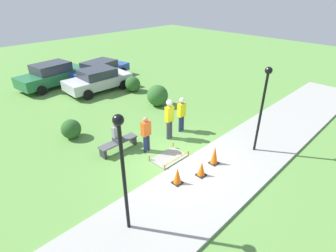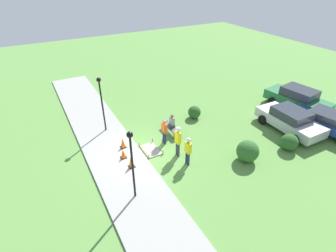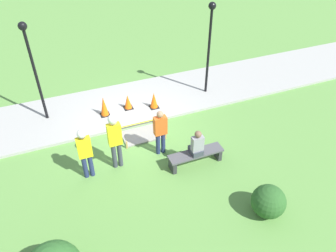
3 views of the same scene
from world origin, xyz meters
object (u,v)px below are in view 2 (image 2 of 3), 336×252
at_px(lamppost_near, 132,156).
at_px(parked_car_blue, 329,122).
at_px(traffic_cone_near_patch, 123,143).
at_px(worker_supervisor, 178,139).
at_px(bystander_in_orange_shirt, 164,130).
at_px(park_bench, 171,128).
at_px(lamppost_far, 101,97).
at_px(parked_car_green, 298,99).
at_px(traffic_cone_far_patch, 123,154).
at_px(worker_assistant, 188,149).
at_px(traffic_cone_sidewalk_edge, 131,161).
at_px(parked_car_silver, 290,120).
at_px(person_seated_on_bench, 172,122).

distance_m(lamppost_near, parked_car_blue, 13.40).
height_order(traffic_cone_near_patch, worker_supervisor, worker_supervisor).
bearing_deg(worker_supervisor, bystander_in_orange_shirt, -176.83).
bearing_deg(bystander_in_orange_shirt, parked_car_blue, 68.41).
relative_size(park_bench, bystander_in_orange_shirt, 1.07).
height_order(lamppost_far, parked_car_green, lamppost_far).
relative_size(traffic_cone_far_patch, worker_assistant, 0.33).
bearing_deg(traffic_cone_sidewalk_edge, lamppost_near, -17.33).
distance_m(worker_assistant, parked_car_silver, 7.80).
xyz_separation_m(traffic_cone_far_patch, parked_car_green, (0.49, 13.75, 0.44)).
bearing_deg(traffic_cone_far_patch, worker_supervisor, 67.45).
height_order(bystander_in_orange_shirt, lamppost_far, lamppost_far).
bearing_deg(parked_car_silver, person_seated_on_bench, -114.80).
distance_m(bystander_in_orange_shirt, lamppost_near, 4.89).
bearing_deg(lamppost_near, parked_car_blue, 87.03).
bearing_deg(parked_car_green, bystander_in_orange_shirt, -101.82).
height_order(traffic_cone_far_patch, traffic_cone_sidewalk_edge, traffic_cone_sidewalk_edge).
xyz_separation_m(bystander_in_orange_shirt, parked_car_silver, (2.57, 7.96, -0.16)).
xyz_separation_m(worker_supervisor, lamppost_far, (-4.54, -2.85, 1.32)).
bearing_deg(lamppost_near, parked_car_green, 99.90).
relative_size(lamppost_far, parked_car_blue, 0.74).
bearing_deg(parked_car_blue, parked_car_green, 150.63).
height_order(traffic_cone_sidewalk_edge, parked_car_green, parked_car_green).
bearing_deg(lamppost_far, lamppost_near, -4.72).
bearing_deg(park_bench, bystander_in_orange_shirt, -47.61).
height_order(traffic_cone_near_patch, parked_car_blue, parked_car_blue).
xyz_separation_m(worker_supervisor, parked_car_green, (-0.70, 10.90, -0.36)).
relative_size(traffic_cone_near_patch, traffic_cone_far_patch, 1.13).
bearing_deg(traffic_cone_near_patch, lamppost_far, -172.33).
xyz_separation_m(person_seated_on_bench, worker_supervisor, (2.27, -0.87, 0.38)).
distance_m(lamppost_near, parked_car_silver, 11.41).
bearing_deg(traffic_cone_sidewalk_edge, lamppost_far, -178.51).
height_order(lamppost_near, parked_car_silver, lamppost_near).
height_order(traffic_cone_near_patch, person_seated_on_bench, person_seated_on_bench).
bearing_deg(person_seated_on_bench, parked_car_silver, 64.25).
relative_size(traffic_cone_near_patch, lamppost_far, 0.18).
relative_size(traffic_cone_sidewalk_edge, parked_car_blue, 0.16).
bearing_deg(traffic_cone_near_patch, traffic_cone_far_patch, -19.08).
relative_size(worker_assistant, parked_car_green, 0.36).
relative_size(traffic_cone_far_patch, worker_supervisor, 0.30).
height_order(worker_supervisor, lamppost_far, lamppost_far).
relative_size(worker_supervisor, worker_assistant, 1.11).
height_order(traffic_cone_far_patch, park_bench, traffic_cone_far_patch).
distance_m(park_bench, parked_car_silver, 7.85).
relative_size(traffic_cone_sidewalk_edge, parked_car_green, 0.16).
xyz_separation_m(parked_car_silver, parked_car_green, (-1.81, 3.02, 0.06)).
height_order(person_seated_on_bench, lamppost_far, lamppost_far).
bearing_deg(worker_assistant, park_bench, 167.18).
bearing_deg(lamppost_near, traffic_cone_sidewalk_edge, 162.67).
relative_size(lamppost_near, lamppost_far, 0.99).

